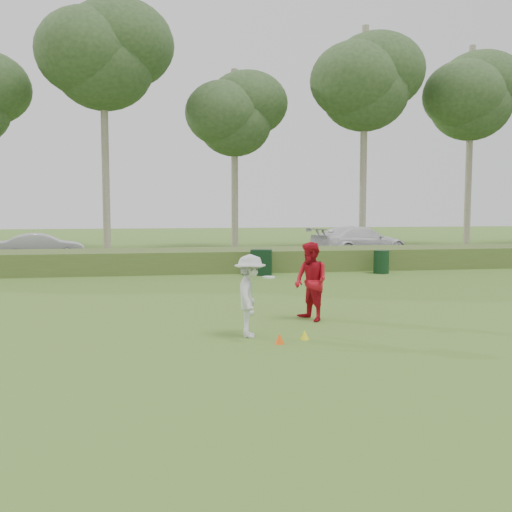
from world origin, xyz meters
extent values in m
plane|color=#406B23|center=(0.00, 0.00, 0.00)|extent=(120.00, 120.00, 0.00)
cube|color=#445F26|center=(0.00, 12.00, 0.45)|extent=(80.00, 3.00, 0.90)
cube|color=#2D2D2D|center=(0.00, 17.00, 0.03)|extent=(80.00, 6.00, 0.06)
cylinder|color=gray|center=(-6.00, 23.00, 7.75)|extent=(0.44, 0.44, 15.50)
ellipsoid|color=#2D4824|center=(-6.00, 23.00, 11.62)|extent=(7.80, 7.80, 6.60)
cylinder|color=gray|center=(2.00, 24.50, 5.75)|extent=(0.44, 0.44, 11.50)
ellipsoid|color=#2D4824|center=(2.00, 24.50, 8.62)|extent=(6.24, 6.24, 5.28)
cylinder|color=gray|center=(10.00, 22.50, 7.00)|extent=(0.44, 0.44, 14.00)
ellipsoid|color=#2D4824|center=(10.00, 22.50, 10.50)|extent=(7.28, 7.28, 6.16)
cylinder|color=gray|center=(18.00, 23.80, 6.75)|extent=(0.44, 0.44, 13.50)
ellipsoid|color=#2D4824|center=(18.00, 23.80, 10.12)|extent=(7.02, 7.02, 5.94)
imported|color=silver|center=(-0.91, -0.74, 0.88)|extent=(0.83, 1.23, 1.75)
cylinder|color=white|center=(-0.51, -0.74, 1.27)|extent=(0.27, 0.27, 0.03)
imported|color=#B30F1E|center=(0.80, 0.73, 0.95)|extent=(1.02, 1.13, 1.91)
cone|color=#FF570D|center=(-0.43, -1.45, 0.11)|extent=(0.20, 0.20, 0.22)
cone|color=yellow|center=(0.17, -1.17, 0.10)|extent=(0.18, 0.18, 0.20)
cube|color=black|center=(1.19, 9.86, 0.52)|extent=(0.94, 0.72, 1.03)
cylinder|color=black|center=(6.19, 9.72, 0.48)|extent=(0.69, 0.69, 0.95)
imported|color=#BCBBC0|center=(-8.65, 17.41, 0.73)|extent=(4.24, 2.04, 1.34)
imported|color=white|center=(7.68, 16.60, 0.88)|extent=(6.06, 4.07, 1.63)
camera|label=1|loc=(-2.74, -12.49, 2.76)|focal=40.00mm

